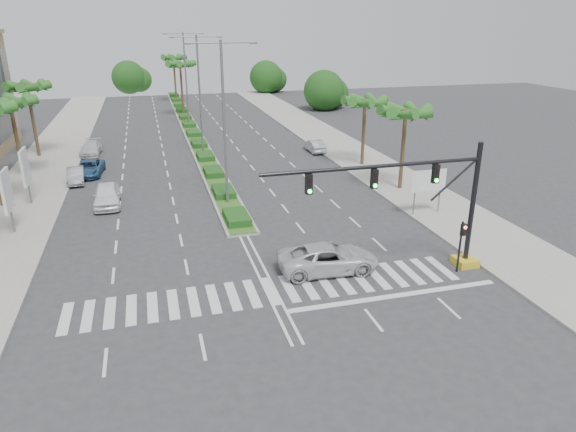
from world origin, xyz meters
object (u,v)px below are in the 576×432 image
at_px(car_parked_d, 91,148).
at_px(car_parked_a, 107,195).
at_px(car_right, 315,146).
at_px(car_crossing, 328,258).
at_px(car_parked_c, 89,168).
at_px(car_parked_b, 76,175).

bearing_deg(car_parked_d, car_parked_a, -77.85).
distance_m(car_parked_a, car_right, 24.02).
bearing_deg(car_parked_a, car_right, 29.62).
bearing_deg(car_right, car_crossing, 72.92).
bearing_deg(car_parked_a, car_parked_c, 101.21).
distance_m(car_parked_b, car_right, 24.18).
bearing_deg(car_parked_d, car_parked_c, -82.56).
bearing_deg(car_parked_b, car_parked_c, 62.22).
xyz_separation_m(car_parked_b, car_parked_d, (0.47, 10.33, 0.03)).
bearing_deg(car_parked_a, car_parked_b, 111.79).
xyz_separation_m(car_parked_d, car_crossing, (14.98, -32.20, 0.11)).
height_order(car_parked_b, car_parked_d, car_parked_d).
bearing_deg(car_parked_d, car_right, -8.34).
bearing_deg(car_right, car_parked_c, 7.46).
bearing_deg(car_parked_b, car_right, 8.84).
height_order(car_parked_b, car_parked_c, car_parked_c).
distance_m(car_parked_a, car_parked_d, 17.50).
xyz_separation_m(car_parked_c, car_crossing, (14.49, -24.02, 0.12)).
relative_size(car_parked_a, car_parked_d, 1.03).
height_order(car_parked_c, car_crossing, car_crossing).
bearing_deg(car_parked_b, car_parked_d, 83.66).
relative_size(car_parked_a, car_parked_c, 1.01).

